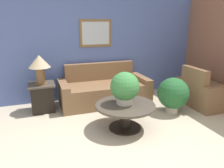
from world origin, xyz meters
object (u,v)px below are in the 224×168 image
coffee_table (125,111)px  side_table (43,97)px  potted_plant_on_table (125,87)px  potted_plant_floor (173,94)px  armchair (204,93)px  table_lamp (39,64)px  couch_main (104,91)px

coffee_table → side_table: 1.96m
side_table → potted_plant_on_table: size_ratio=1.05×
side_table → potted_plant_floor: (2.66, -1.02, 0.10)m
coffee_table → potted_plant_floor: size_ratio=1.41×
potted_plant_floor → potted_plant_on_table: bearing=-165.8°
armchair → table_lamp: 3.80m
side_table → table_lamp: size_ratio=0.99×
potted_plant_on_table → couch_main: bearing=88.4°
couch_main → table_lamp: (-1.44, -0.04, 0.74)m
armchair → table_lamp: bearing=76.3°
couch_main → side_table: size_ratio=3.41×
armchair → side_table: (-3.61, 0.91, 0.01)m
side_table → coffee_table: bearing=-44.6°
armchair → side_table: 3.72m
coffee_table → couch_main: bearing=88.5°
couch_main → side_table: (-1.44, -0.04, 0.01)m
armchair → potted_plant_floor: (-0.95, -0.11, 0.11)m
couch_main → table_lamp: 1.62m
table_lamp → potted_plant_on_table: size_ratio=1.06×
coffee_table → side_table: side_table is taller
side_table → potted_plant_floor: size_ratio=0.80×
coffee_table → potted_plant_on_table: bearing=93.4°
table_lamp → armchair: bearing=-14.2°
coffee_table → potted_plant_floor: potted_plant_floor is taller
armchair → potted_plant_floor: armchair is taller
couch_main → side_table: 1.44m
armchair → potted_plant_floor: size_ratio=1.47×
armchair → coffee_table: (-2.21, -0.47, 0.04)m
coffee_table → armchair: bearing=11.9°
armchair → potted_plant_on_table: size_ratio=1.91×
coffee_table → potted_plant_on_table: size_ratio=1.84×
coffee_table → table_lamp: 2.08m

